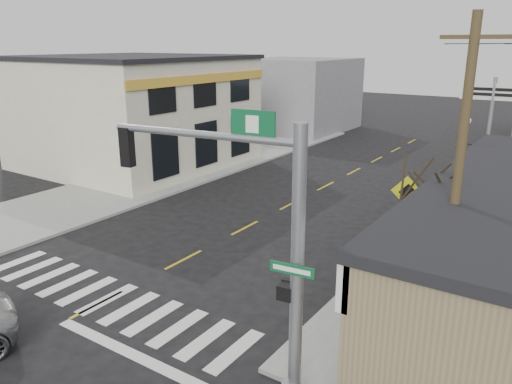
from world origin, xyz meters
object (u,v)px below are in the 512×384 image
Objects in this scene: fire_hydrant at (387,262)px; lamp_post at (463,172)px; traffic_signal_pole at (267,232)px; utility_pole_near at (456,196)px; dance_center_sign at (492,109)px; guide_sign at (444,221)px; bare_tree at (431,172)px.

lamp_post is at bearing 72.76° from fire_hydrant.
utility_pole_near is at bearing 40.40° from traffic_signal_pole.
guide_sign is at bearing -90.82° from dance_center_sign.
dance_center_sign is at bearing 100.09° from lamp_post.
bare_tree is at bearing -82.70° from guide_sign.
guide_sign is at bearing 43.01° from fire_hydrant.
lamp_post is 0.93× the size of bare_tree.
dance_center_sign is at bearing 95.65° from guide_sign.
traffic_signal_pole is 1.28× the size of lamp_post.
fire_hydrant is 6.11m from utility_pole_near.
traffic_signal_pole is at bearing -92.62° from fire_hydrant.
fire_hydrant is at bearing 128.94° from utility_pole_near.
fire_hydrant is 10.74m from dance_center_sign.
guide_sign is 5.92m from utility_pole_near.
lamp_post is 6.15m from bare_tree.
lamp_post is at bearing 92.70° from bare_tree.
dance_center_sign is at bearing 77.93° from traffic_signal_pole.
guide_sign is 0.33× the size of utility_pole_near.
bare_tree is (1.60, -1.75, 3.78)m from fire_hydrant.
traffic_signal_pole is at bearing -109.48° from bare_tree.
lamp_post reaches higher than fire_hydrant.
dance_center_sign is (-0.13, 5.54, 1.79)m from lamp_post.
guide_sign is 3.52× the size of fire_hydrant.
traffic_signal_pole is 5.81m from bare_tree.
traffic_signal_pole is 1.04× the size of dance_center_sign.
traffic_signal_pole is 0.77× the size of utility_pole_near.
lamp_post is at bearing -91.10° from dance_center_sign.
guide_sign is at bearing -79.09° from lamp_post.
fire_hydrant is 5.09m from lamp_post.
utility_pole_near reaches higher than lamp_post.
utility_pole_near reaches higher than guide_sign.
traffic_signal_pole is 1.19× the size of bare_tree.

